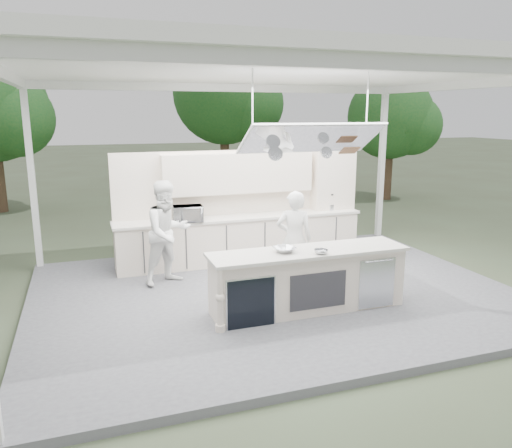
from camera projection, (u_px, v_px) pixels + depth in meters
name	position (u px, v px, depth m)	size (l,w,h in m)	color
ground	(274.00, 298.00, 8.58)	(90.00, 90.00, 0.00)	#445339
stage_deck	(274.00, 294.00, 8.56)	(8.00, 6.00, 0.12)	slate
tent	(277.00, 73.00, 7.76)	(8.20, 6.20, 3.86)	white
demo_island	(307.00, 280.00, 7.66)	(3.10, 0.79, 0.95)	#F2E1CD
back_counter	(241.00, 238.00, 10.20)	(5.08, 0.72, 0.95)	#F2E1CD
back_wall_unit	(258.00, 189.00, 10.32)	(5.05, 0.48, 2.25)	#F2E1CD
tree_cluster	(166.00, 107.00, 16.81)	(19.55, 9.40, 5.85)	#493824
head_chef	(294.00, 239.00, 8.67)	(0.62, 0.40, 1.69)	white
sous_chef	(168.00, 233.00, 8.79)	(0.90, 0.70, 1.85)	white
toaster_oven	(188.00, 214.00, 9.52)	(0.56, 0.38, 0.31)	silver
bowl_large	(285.00, 250.00, 7.45)	(0.32, 0.32, 0.08)	silver
bowl_small	(321.00, 252.00, 7.37)	(0.21, 0.21, 0.07)	#B4B6BB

